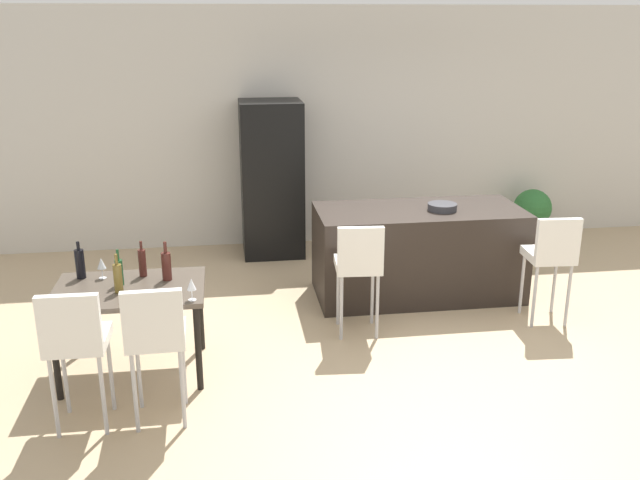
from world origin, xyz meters
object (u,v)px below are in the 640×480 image
object	(u,v)px
wine_bottle_near	(166,266)
dining_chair_far	(155,333)
wine_bottle_right	(142,262)
wine_glass_corner	(191,285)
dining_table	(130,297)
dining_chair_near	(75,338)
wine_bottle_far	(119,272)
wine_bottle_end	(118,278)
potted_plant	(532,210)
bar_chair_left	(359,262)
kitchen_island	(418,252)
wine_glass_left	(101,264)
fruit_bowl	(442,207)
refrigerator	(272,179)
bar_chair_middle	(552,252)
wine_bottle_middle	(80,263)

from	to	relation	value
wine_bottle_near	dining_chair_far	bearing A→B (deg)	-91.56
wine_bottle_right	wine_glass_corner	world-z (taller)	wine_bottle_right
dining_table	dining_chair_near	distance (m)	0.81
wine_bottle_far	wine_bottle_right	bearing A→B (deg)	47.17
wine_bottle_end	wine_bottle_near	distance (m)	0.41
potted_plant	wine_bottle_end	bearing A→B (deg)	-148.31
wine_bottle_end	bar_chair_left	bearing A→B (deg)	14.79
dining_chair_far	bar_chair_left	bearing A→B (deg)	36.00
kitchen_island	potted_plant	bearing A→B (deg)	38.42
wine_glass_corner	wine_bottle_near	bearing A→B (deg)	115.12
wine_bottle_end	wine_glass_left	bearing A→B (deg)	118.07
kitchen_island	potted_plant	xyz separation A→B (m)	(1.96, 1.55, -0.06)
dining_chair_near	wine_glass_left	xyz separation A→B (m)	(0.03, 1.00, 0.17)
wine_bottle_near	fruit_bowl	distance (m)	2.84
refrigerator	wine_bottle_far	bearing A→B (deg)	-116.95
bar_chair_middle	wine_bottle_near	distance (m)	3.45
dining_chair_near	bar_chair_left	bearing A→B (deg)	28.86
dining_chair_far	wine_bottle_end	xyz separation A→B (m)	(-0.32, 0.68, 0.16)
refrigerator	potted_plant	distance (m)	3.37
kitchen_island	dining_chair_far	bearing A→B (deg)	-140.07
bar_chair_left	wine_bottle_end	xyz separation A→B (m)	(-1.98, -0.52, 0.16)
wine_bottle_far	wine_bottle_right	world-z (taller)	wine_bottle_right
wine_glass_left	potted_plant	size ratio (longest dim) A/B	0.26
wine_bottle_right	wine_glass_corner	xyz separation A→B (m)	(0.41, -0.57, 0.01)
bar_chair_middle	fruit_bowl	world-z (taller)	bar_chair_middle
refrigerator	potted_plant	size ratio (longest dim) A/B	2.73
wine_bottle_right	potted_plant	distance (m)	5.28
dining_table	wine_bottle_right	world-z (taller)	wine_bottle_right
bar_chair_left	refrigerator	distance (m)	2.48
bar_chair_middle	potted_plant	xyz separation A→B (m)	(0.94, 2.39, -0.30)
bar_chair_left	wine_bottle_near	world-z (taller)	wine_bottle_near
wine_bottle_end	potted_plant	xyz separation A→B (m)	(4.72, 2.92, -0.46)
wine_glass_left	wine_glass_corner	world-z (taller)	same
wine_glass_corner	dining_chair_far	bearing A→B (deg)	-118.25
dining_chair_far	dining_table	bearing A→B (deg)	108.99
fruit_bowl	wine_bottle_middle	bearing A→B (deg)	-164.27
dining_chair_near	wine_bottle_end	xyz separation A→B (m)	(0.20, 0.68, 0.16)
dining_chair_far	wine_glass_left	distance (m)	1.13
dining_chair_far	refrigerator	bearing A→B (deg)	73.41
dining_chair_far	fruit_bowl	size ratio (longest dim) A/B	3.63
wine_bottle_end	wine_bottle_near	size ratio (longest dim) A/B	0.96
wine_bottle_middle	wine_bottle_far	distance (m)	0.39
wine_bottle_end	wine_glass_left	size ratio (longest dim) A/B	1.77
wine_bottle_right	potted_plant	xyz separation A→B (m)	(4.58, 2.59, -0.46)
wine_bottle_far	dining_chair_far	bearing A→B (deg)	-68.07
bar_chair_middle	dining_chair_far	xyz separation A→B (m)	(-3.46, -1.20, 0.00)
refrigerator	wine_bottle_middle	bearing A→B (deg)	-124.06
dining_table	wine_glass_corner	bearing A→B (deg)	-33.12
bar_chair_middle	wine_glass_corner	xyz separation A→B (m)	(-3.22, -0.76, 0.17)
wine_bottle_middle	wine_bottle_right	size ratio (longest dim) A/B	1.04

